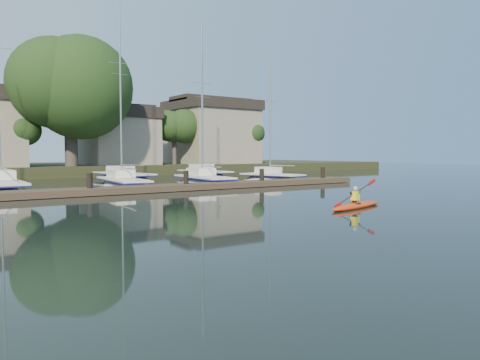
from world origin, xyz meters
TOP-DOWN VIEW (x-y plane):
  - ground at (0.00, 0.00)m, footprint 160.00×160.00m
  - kayak at (4.11, 1.43)m, footprint 4.06×1.49m
  - dock at (0.00, 14.00)m, footprint 34.00×2.00m
  - sailboat_1 at (-6.57, 19.31)m, footprint 2.59×9.08m
  - sailboat_2 at (0.68, 18.53)m, footprint 2.94×8.78m
  - sailboat_3 at (6.58, 17.80)m, footprint 2.84×8.12m
  - sailboat_4 at (13.30, 18.09)m, footprint 3.33×6.96m
  - sailboat_6 at (4.07, 26.97)m, footprint 3.02×9.88m
  - sailboat_7 at (11.91, 26.50)m, footprint 2.46×8.24m
  - shore at (1.61, 40.29)m, footprint 90.00×25.25m

SIDE VIEW (x-z plane):
  - sailboat_1 at x=-6.57m, z-range -7.55..7.15m
  - sailboat_7 at x=11.91m, z-range -6.78..6.39m
  - sailboat_3 at x=6.58m, z-range -6.60..6.22m
  - sailboat_4 at x=13.30m, z-range -5.87..5.50m
  - sailboat_6 at x=4.07m, z-range -7.91..7.55m
  - sailboat_2 at x=0.68m, z-range -7.30..6.95m
  - ground at x=0.00m, z-range 0.00..0.00m
  - kayak at x=4.11m, z-range -0.49..0.80m
  - dock at x=0.00m, z-range -0.70..1.10m
  - shore at x=1.61m, z-range -3.15..9.60m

